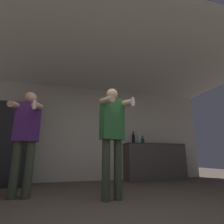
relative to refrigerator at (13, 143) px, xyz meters
name	(u,v)px	position (x,y,z in m)	size (l,w,h in m)	color
wall_back	(88,132)	(1.75, 0.36, 0.36)	(7.00, 0.06, 2.55)	beige
ceiling_slab	(100,61)	(1.75, -1.23, 1.66)	(7.00, 3.63, 0.05)	silver
refrigerator	(13,143)	(0.00, 0.00, 0.00)	(0.72, 0.68, 1.83)	#262628
counter	(155,161)	(3.61, 0.07, -0.43)	(1.72, 0.53, 0.97)	#47423D
bottle_amber_bourbon	(133,139)	(3.00, 0.09, 0.19)	(0.09, 0.09, 0.35)	black
bottle_clear_vodka	(139,139)	(3.18, 0.09, 0.20)	(0.08, 0.08, 0.34)	silver
bottle_tall_gin	(143,141)	(3.28, 0.09, 0.14)	(0.08, 0.08, 0.22)	#194723
person_woman_foreground	(112,130)	(1.86, -1.85, 0.11)	(0.51, 0.54, 1.73)	#38422D
person_man_side	(26,133)	(0.52, -1.37, 0.08)	(0.48, 0.49, 1.71)	#38422D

